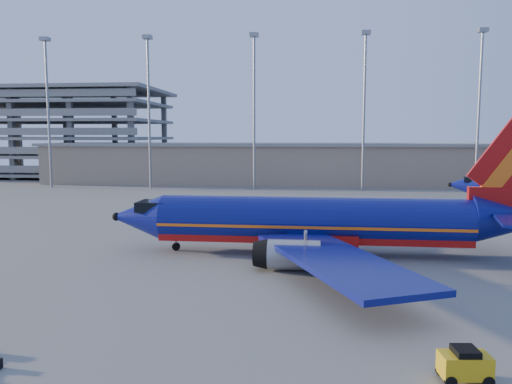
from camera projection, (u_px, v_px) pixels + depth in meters
The scene contains 6 objects.
ground at pixel (256, 241), 47.81m from camera, with size 220.00×220.00×0.00m, color slate.
terminal_building at pixel (332, 163), 103.66m from camera, with size 122.00×16.00×8.50m.
parking_garage at pixel (42, 129), 125.92m from camera, with size 62.00×32.00×21.40m.
light_mast_row at pixel (309, 94), 90.82m from camera, with size 101.60×1.60×28.65m.
aircraft_main at pixel (323, 223), 42.18m from camera, with size 37.83×36.42×12.82m.
baggage_tug at pixel (465, 364), 20.40m from camera, with size 2.11×1.40×1.44m.
Camera 1 is at (4.74, -46.74, 10.05)m, focal length 35.00 mm.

